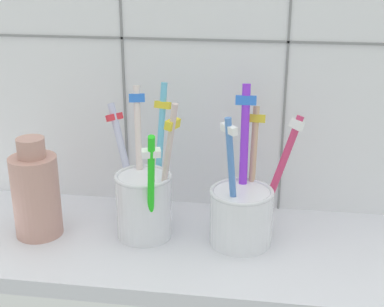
% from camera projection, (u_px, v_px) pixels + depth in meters
% --- Properties ---
extents(counter_slab, '(0.64, 0.22, 0.02)m').
position_uv_depth(counter_slab, '(191.00, 249.00, 0.69)').
color(counter_slab, silver).
rests_on(counter_slab, ground).
extents(tile_wall_back, '(0.64, 0.02, 0.45)m').
position_uv_depth(tile_wall_back, '(204.00, 58.00, 0.72)').
color(tile_wall_back, white).
rests_on(tile_wall_back, ground).
extents(toothbrush_cup_left, '(0.11, 0.12, 0.18)m').
position_uv_depth(toothbrush_cup_left, '(144.00, 198.00, 0.68)').
color(toothbrush_cup_left, white).
rests_on(toothbrush_cup_left, counter_slab).
extents(toothbrush_cup_right, '(0.11, 0.10, 0.19)m').
position_uv_depth(toothbrush_cup_right, '(242.00, 209.00, 0.67)').
color(toothbrush_cup_right, white).
rests_on(toothbrush_cup_right, counter_slab).
extents(ceramic_vase, '(0.06, 0.06, 0.13)m').
position_uv_depth(ceramic_vase, '(36.00, 193.00, 0.68)').
color(ceramic_vase, tan).
rests_on(ceramic_vase, counter_slab).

